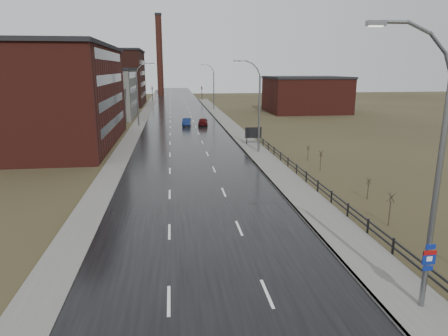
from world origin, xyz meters
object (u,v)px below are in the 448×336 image
object	(u,v)px
streetlight_main	(431,178)
car_far	(203,122)
car_near	(187,122)
billboard	(253,133)

from	to	relation	value
streetlight_main	car_far	distance (m)	59.81
streetlight_main	car_near	bearing A→B (deg)	97.43
streetlight_main	billboard	size ratio (longest dim) A/B	4.76
car_far	billboard	bearing A→B (deg)	110.09
billboard	streetlight_main	bearing A→B (deg)	-90.92
streetlight_main	billboard	world-z (taller)	streetlight_main
billboard	car_far	bearing A→B (deg)	104.61
streetlight_main	car_near	xyz separation A→B (m)	(-7.73, 59.27, -5.37)
streetlight_main	car_far	bearing A→B (deg)	94.53
billboard	car_far	distance (m)	21.17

